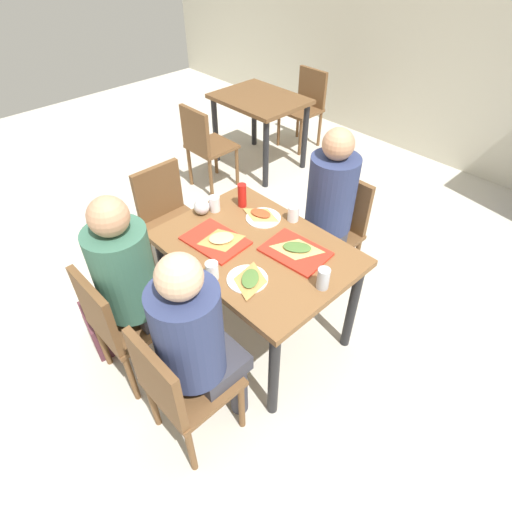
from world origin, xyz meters
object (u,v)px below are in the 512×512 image
chair_near_right (178,385)px  pizza_slice_c (261,214)px  soda_can (323,279)px  background_chair_near (205,143)px  person_in_brown_jacket (196,338)px  chair_far_side (335,225)px  pizza_slice_a (221,239)px  condiment_bottle (242,195)px  plastic_cup_b (212,271)px  tray_red_near (215,241)px  tray_red_far (295,252)px  chair_left_end (169,214)px  background_table (260,109)px  paper_plate_near_edge (247,279)px  plastic_cup_a (293,213)px  handbag (101,327)px  plastic_cup_c (215,204)px  chair_near_left (119,321)px  foil_bundle (202,207)px  background_chair_far (306,103)px  person_far_side (327,204)px  paper_plate_center (263,218)px  pizza_slice_d (250,279)px  main_table (256,259)px  pizza_slice_b (297,248)px

chair_near_right → pizza_slice_c: size_ratio=3.87×
chair_near_right → soda_can: soda_can is taller
background_chair_near → person_in_brown_jacket: bearing=-38.8°
chair_far_side → pizza_slice_a: (-0.17, -0.91, 0.28)m
condiment_bottle → chair_near_right: bearing=-57.6°
chair_far_side → plastic_cup_b: bearing=-88.6°
chair_near_right → tray_red_near: (-0.48, 0.65, 0.26)m
chair_near_right → tray_red_far: 0.95m
chair_left_end → soda_can: 1.46m
chair_left_end → condiment_bottle: size_ratio=5.27×
chair_far_side → background_table: bearing=152.7°
paper_plate_near_edge → pizza_slice_a: (-0.34, 0.11, 0.02)m
plastic_cup_a → handbag: plastic_cup_a is taller
plastic_cup_c → plastic_cup_b: bearing=-40.5°
chair_near_right → handbag: (-0.91, -0.02, -0.35)m
chair_near_right → plastic_cup_c: bearing=130.5°
person_in_brown_jacket → soda_can: bearing=73.7°
chair_near_left → paper_plate_near_edge: size_ratio=3.83×
chair_far_side → foil_bundle: 0.99m
chair_near_left → background_chair_far: size_ratio=1.00×
background_chair_far → tray_red_far: bearing=-50.4°
chair_near_left → soda_can: (0.76, 0.81, 0.31)m
pizza_slice_c → plastic_cup_a: bearing=34.6°
plastic_cup_c → background_table: plastic_cup_c is taller
plastic_cup_a → condiment_bottle: condiment_bottle is taller
condiment_bottle → background_chair_far: 2.56m
plastic_cup_c → soda_can: bearing=-2.5°
person_in_brown_jacket → condiment_bottle: (-0.65, 0.88, 0.09)m
person_far_side → person_in_brown_jacket: bearing=-77.9°
plastic_cup_b → chair_near_right: bearing=-60.4°
foil_bundle → background_chair_far: (-1.21, 2.41, -0.30)m
chair_left_end → paper_plate_near_edge: (1.11, -0.22, 0.26)m
paper_plate_center → paper_plate_near_edge: size_ratio=1.00×
paper_plate_near_edge → pizza_slice_d: bearing=4.6°
chair_far_side → plastic_cup_a: bearing=-93.6°
background_table → main_table: bearing=-44.6°
chair_left_end → background_chair_near: (-0.74, 0.93, 0.00)m
chair_near_left → condiment_bottle: bearing=94.7°
person_in_brown_jacket → pizza_slice_c: size_ratio=5.76×
chair_near_right → chair_far_side: bearing=100.0°
tray_red_far → soda_can: size_ratio=2.95×
tray_red_near → background_chair_far: background_chair_far is taller
paper_plate_center → plastic_cup_c: plastic_cup_c is taller
main_table → plastic_cup_c: bearing=172.2°
tray_red_near → plastic_cup_b: (0.22, -0.20, 0.04)m
pizza_slice_b → pizza_slice_d: bearing=-90.7°
chair_left_end → pizza_slice_b: bearing=6.9°
person_in_brown_jacket → background_chair_far: bearing=122.8°
pizza_slice_c → foil_bundle: foil_bundle is taller
paper_plate_near_edge → person_far_side: bearing=100.9°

